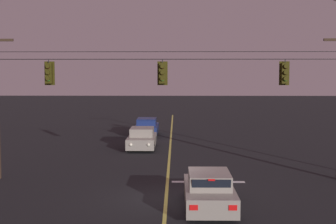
# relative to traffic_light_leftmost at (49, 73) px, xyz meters

# --- Properties ---
(ground_plane) EXTENTS (180.00, 180.00, 0.00)m
(ground_plane) POSITION_rel_traffic_light_leftmost_xyz_m (5.61, -3.64, -5.05)
(ground_plane) COLOR black
(lane_centre_stripe) EXTENTS (0.14, 60.00, 0.01)m
(lane_centre_stripe) POSITION_rel_traffic_light_leftmost_xyz_m (5.61, 6.02, -5.04)
(lane_centre_stripe) COLOR #D1C64C
(lane_centre_stripe) RESTS_ON ground
(stop_bar_paint) EXTENTS (3.40, 0.36, 0.01)m
(stop_bar_paint) POSITION_rel_traffic_light_leftmost_xyz_m (7.51, -0.58, -5.04)
(stop_bar_paint) COLOR silver
(stop_bar_paint) RESTS_ON ground
(signal_span_assembly) EXTENTS (18.14, 0.32, 7.10)m
(signal_span_assembly) POSITION_rel_traffic_light_leftmost_xyz_m (5.61, 0.02, -1.35)
(signal_span_assembly) COLOR #38281C
(signal_span_assembly) RESTS_ON ground
(traffic_light_leftmost) EXTENTS (0.48, 0.41, 1.22)m
(traffic_light_leftmost) POSITION_rel_traffic_light_leftmost_xyz_m (0.00, 0.00, 0.00)
(traffic_light_leftmost) COLOR black
(traffic_light_left_inner) EXTENTS (0.48, 0.41, 1.22)m
(traffic_light_left_inner) POSITION_rel_traffic_light_leftmost_xyz_m (5.37, 0.00, 0.00)
(traffic_light_left_inner) COLOR black
(traffic_light_centre) EXTENTS (0.48, 0.41, 1.22)m
(traffic_light_centre) POSITION_rel_traffic_light_leftmost_xyz_m (11.11, 0.00, 0.00)
(traffic_light_centre) COLOR black
(car_waiting_near_lane) EXTENTS (1.80, 4.33, 1.39)m
(car_waiting_near_lane) POSITION_rel_traffic_light_leftmost_xyz_m (7.25, -5.04, -4.40)
(car_waiting_near_lane) COLOR gray
(car_waiting_near_lane) RESTS_ON ground
(car_oncoming_lead) EXTENTS (1.80, 4.42, 1.39)m
(car_oncoming_lead) POSITION_rel_traffic_light_leftmost_xyz_m (3.73, 9.58, -4.40)
(car_oncoming_lead) COLOR gray
(car_oncoming_lead) RESTS_ON ground
(car_oncoming_trailing) EXTENTS (1.80, 4.42, 1.39)m
(car_oncoming_trailing) POSITION_rel_traffic_light_leftmost_xyz_m (3.63, 16.51, -4.40)
(car_oncoming_trailing) COLOR navy
(car_oncoming_trailing) RESTS_ON ground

